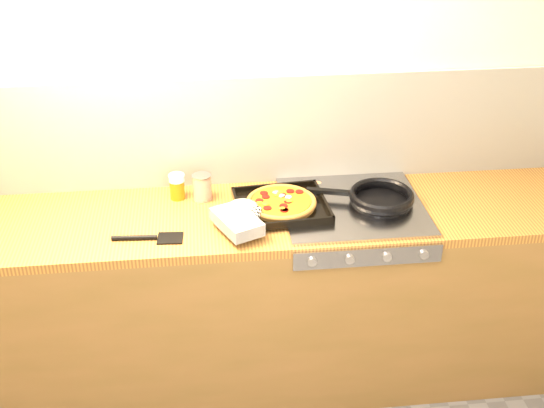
{
  "coord_description": "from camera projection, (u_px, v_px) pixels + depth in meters",
  "views": [
    {
      "loc": [
        -0.17,
        -1.39,
        2.36
      ],
      "look_at": [
        0.1,
        1.08,
        0.95
      ],
      "focal_mm": 45.0,
      "sensor_mm": 36.0,
      "label": 1
    }
  ],
  "objects": [
    {
      "name": "juice_glass",
      "position": [
        177.0,
        186.0,
        2.97
      ],
      "size": [
        0.08,
        0.08,
        0.11
      ],
      "color": "orange",
      "rests_on": "counter_run"
    },
    {
      "name": "wooden_spoon",
      "position": [
        297.0,
        185.0,
        3.08
      ],
      "size": [
        0.3,
        0.05,
        0.02
      ],
      "color": "#AF724A",
      "rests_on": "counter_run"
    },
    {
      "name": "room_shell",
      "position": [
        242.0,
        132.0,
        3.01
      ],
      "size": [
        3.2,
        3.2,
        3.2
      ],
      "color": "white",
      "rests_on": "ground"
    },
    {
      "name": "pizza_on_tray",
      "position": [
        269.0,
        207.0,
        2.84
      ],
      "size": [
        0.51,
        0.47,
        0.06
      ],
      "color": "black",
      "rests_on": "stovetop"
    },
    {
      "name": "black_spatula",
      "position": [
        149.0,
        238.0,
        2.7
      ],
      "size": [
        0.28,
        0.09,
        0.02
      ],
      "color": "black",
      "rests_on": "counter_run"
    },
    {
      "name": "frying_pan",
      "position": [
        380.0,
        198.0,
        2.92
      ],
      "size": [
        0.49,
        0.34,
        0.05
      ],
      "color": "black",
      "rests_on": "stovetop"
    },
    {
      "name": "stovetop",
      "position": [
        352.0,
        206.0,
        2.93
      ],
      "size": [
        0.6,
        0.56,
        0.02
      ],
      "primitive_type": "cube",
      "color": "#98999E",
      "rests_on": "counter_run"
    },
    {
      "name": "counter_run",
      "position": [
        250.0,
        298.0,
        3.11
      ],
      "size": [
        3.2,
        0.62,
        0.9
      ],
      "color": "brown",
      "rests_on": "ground"
    },
    {
      "name": "tomato_can",
      "position": [
        202.0,
        187.0,
        2.96
      ],
      "size": [
        0.11,
        0.11,
        0.12
      ],
      "color": "#AA1C0D",
      "rests_on": "counter_run"
    }
  ]
}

